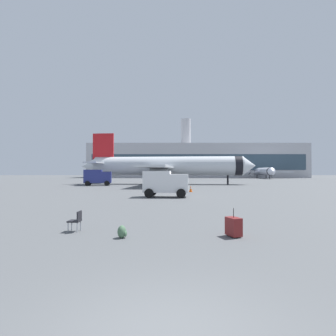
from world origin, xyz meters
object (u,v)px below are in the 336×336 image
service_truck (98,177)px  safety_cone_mid (191,189)px  rolling_suitcase (234,227)px  safety_cone_near (171,188)px  cargo_van (166,182)px  airplane_at_gate (167,166)px  airplane_taxiing (263,171)px  traveller_backpack (123,232)px  gate_chair (77,220)px

service_truck → safety_cone_mid: size_ratio=6.42×
rolling_suitcase → safety_cone_mid: bearing=89.3°
safety_cone_near → rolling_suitcase: 26.06m
safety_cone_mid → service_truck: bearing=135.0°
cargo_van → airplane_at_gate: bearing=90.1°
safety_cone_mid → rolling_suitcase: (-0.29, -23.66, 0.00)m
airplane_at_gate → safety_cone_mid: 21.86m
airplane_taxiing → service_truck: airplane_taxiing is taller
airplane_at_gate → traveller_backpack: (-1.44, -45.27, -3.42)m
airplane_at_gate → airplane_taxiing: airplane_at_gate is taller
traveller_backpack → airplane_taxiing: bearing=68.2°
service_truck → cargo_van: (12.60, -22.69, -0.16)m
airplane_at_gate → gate_chair: airplane_at_gate is taller
safety_cone_mid → rolling_suitcase: 23.66m
gate_chair → service_truck: bearing=103.2°
safety_cone_near → safety_cone_mid: safety_cone_mid is taller
safety_cone_mid → traveller_backpack: 24.33m
safety_cone_mid → traveller_backpack: (-4.59, -23.89, -0.16)m
safety_cone_mid → rolling_suitcase: rolling_suitcase is taller
safety_cone_mid → traveller_backpack: bearing=-100.9°
cargo_van → safety_cone_near: size_ratio=6.03×
safety_cone_near → gate_chair: (-4.20, -25.06, 0.13)m
traveller_backpack → gate_chair: 2.42m
safety_cone_near → traveller_backpack: (-2.08, -26.19, -0.14)m
service_truck → traveller_backpack: service_truck is taller
safety_cone_mid → gate_chair: 23.74m
service_truck → safety_cone_mid: (15.71, -15.69, -1.22)m
rolling_suitcase → traveller_backpack: (-4.30, -0.23, -0.16)m
cargo_van → safety_cone_near: (0.60, 9.30, -1.08)m
service_truck → safety_cone_mid: service_truck is taller
traveller_backpack → airplane_at_gate: bearing=88.2°
cargo_van → safety_cone_near: 9.38m
airplane_at_gate → traveller_backpack: size_ratio=74.53×
safety_cone_mid → gate_chair: gate_chair is taller
airplane_taxiing → gate_chair: bearing=-113.2°
service_truck → traveller_backpack: (11.12, -39.58, -1.37)m
airplane_at_gate → cargo_van: (0.04, -28.39, -2.21)m
service_truck → safety_cone_near: 18.84m
airplane_taxiing → safety_cone_near: (-36.10, -69.14, -2.27)m
airplane_taxiing → gate_chair: size_ratio=30.05×
airplane_taxiing → traveller_backpack: airplane_taxiing is taller
traveller_backpack → gate_chair: bearing=152.1°
traveller_backpack → service_truck: bearing=105.7°
safety_cone_near → safety_cone_mid: bearing=-42.5°
service_truck → traveller_backpack: bearing=-74.3°
airplane_taxiing → safety_cone_near: airplane_taxiing is taller
cargo_van → traveller_backpack: (-1.48, -16.89, -1.22)m
rolling_suitcase → gate_chair: 6.49m
cargo_van → rolling_suitcase: cargo_van is taller
cargo_van → rolling_suitcase: 16.93m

